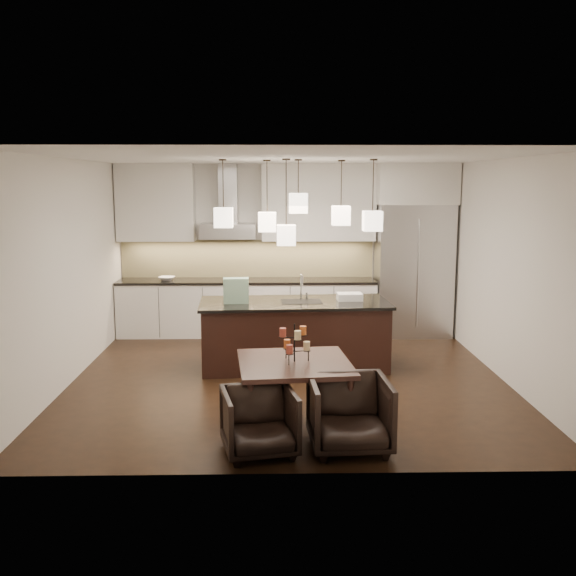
{
  "coord_description": "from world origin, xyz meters",
  "views": [
    {
      "loc": [
        -0.18,
        -7.99,
        2.51
      ],
      "look_at": [
        0.0,
        0.2,
        1.15
      ],
      "focal_mm": 40.0,
      "sensor_mm": 36.0,
      "label": 1
    }
  ],
  "objects_px": {
    "refrigerator": "(413,270)",
    "dining_table": "(294,393)",
    "armchair_left": "(259,422)",
    "armchair_right": "(349,414)",
    "island_body": "(294,336)"
  },
  "relations": [
    {
      "from": "refrigerator",
      "to": "dining_table",
      "type": "bearing_deg",
      "value": -117.52
    },
    {
      "from": "armchair_left",
      "to": "refrigerator",
      "type": "bearing_deg",
      "value": 50.84
    },
    {
      "from": "island_body",
      "to": "armchair_left",
      "type": "relative_size",
      "value": 3.64
    },
    {
      "from": "refrigerator",
      "to": "dining_table",
      "type": "height_order",
      "value": "refrigerator"
    },
    {
      "from": "dining_table",
      "to": "island_body",
      "type": "bearing_deg",
      "value": 82.7
    },
    {
      "from": "island_body",
      "to": "armchair_right",
      "type": "bearing_deg",
      "value": -84.27
    },
    {
      "from": "armchair_left",
      "to": "armchair_right",
      "type": "relative_size",
      "value": 0.89
    },
    {
      "from": "armchair_left",
      "to": "armchair_right",
      "type": "height_order",
      "value": "armchair_right"
    },
    {
      "from": "dining_table",
      "to": "armchair_left",
      "type": "distance_m",
      "value": 0.8
    },
    {
      "from": "dining_table",
      "to": "armchair_right",
      "type": "height_order",
      "value": "armchair_right"
    },
    {
      "from": "refrigerator",
      "to": "island_body",
      "type": "relative_size",
      "value": 0.87
    },
    {
      "from": "island_body",
      "to": "armchair_right",
      "type": "height_order",
      "value": "island_body"
    },
    {
      "from": "refrigerator",
      "to": "island_body",
      "type": "height_order",
      "value": "refrigerator"
    },
    {
      "from": "island_body",
      "to": "dining_table",
      "type": "height_order",
      "value": "island_body"
    },
    {
      "from": "refrigerator",
      "to": "armchair_right",
      "type": "relative_size",
      "value": 2.81
    }
  ]
}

